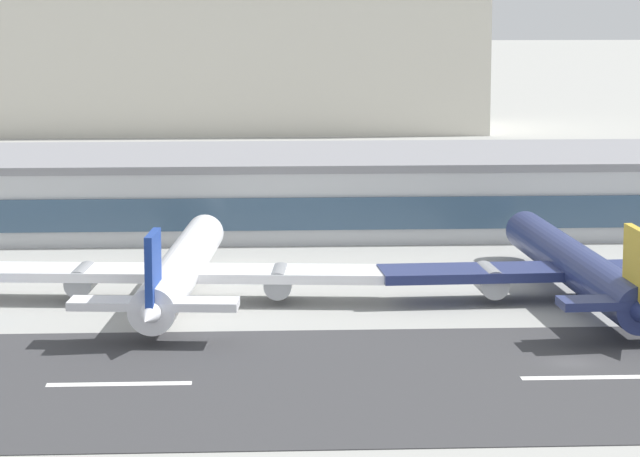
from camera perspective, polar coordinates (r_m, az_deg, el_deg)
ground_plane at (r=136.53m, az=9.32°, el=-4.96°), size 1400.00×1400.00×0.00m
runway_strip at (r=131.73m, az=9.80°, el=-5.48°), size 800.00×37.61×0.08m
runway_centreline_dash_3 at (r=128.87m, az=-7.45°, el=-5.73°), size 12.00×1.20×0.01m
runway_centreline_dash_4 at (r=131.84m, az=10.04°, el=-5.45°), size 12.00×1.20×0.01m
terminal_building at (r=207.44m, az=1.41°, el=1.45°), size 165.03×30.35×10.12m
distant_hotel_block at (r=342.06m, az=-5.36°, el=6.97°), size 133.98×36.12×39.60m
airliner_navy_tail_gate_1 at (r=159.32m, az=-5.23°, el=-1.60°), size 46.03×50.02×10.45m
airliner_gold_tail_gate_2 at (r=161.52m, az=9.60°, el=-1.50°), size 41.58×51.93×10.83m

